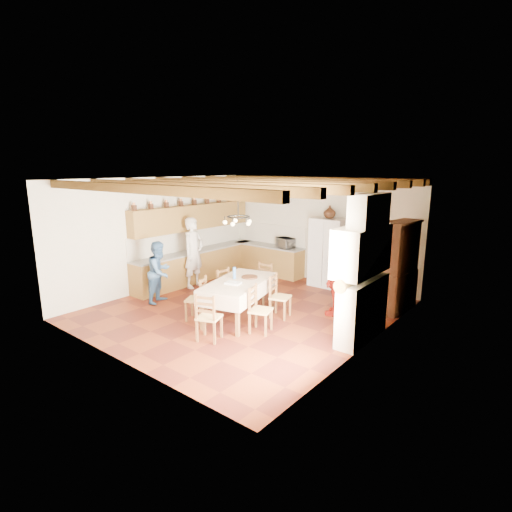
% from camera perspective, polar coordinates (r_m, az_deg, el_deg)
% --- Properties ---
extents(floor, '(6.00, 6.50, 0.02)m').
position_cam_1_polar(floor, '(9.42, -1.64, -7.73)').
color(floor, '#531D14').
rests_on(floor, ground).
extents(ceiling, '(6.00, 6.50, 0.02)m').
position_cam_1_polar(ceiling, '(8.83, -1.76, 10.97)').
color(ceiling, white).
rests_on(ceiling, ground).
extents(wall_back, '(6.00, 0.02, 3.00)m').
position_cam_1_polar(wall_back, '(11.63, 8.85, 3.76)').
color(wall_back, silver).
rests_on(wall_back, ground).
extents(wall_front, '(6.00, 0.02, 3.00)m').
position_cam_1_polar(wall_front, '(6.93, -19.56, -2.89)').
color(wall_front, silver).
rests_on(wall_front, ground).
extents(wall_left, '(0.02, 6.50, 3.00)m').
position_cam_1_polar(wall_left, '(11.17, -13.51, 3.20)').
color(wall_left, silver).
rests_on(wall_left, ground).
extents(wall_right, '(0.02, 6.50, 3.00)m').
position_cam_1_polar(wall_right, '(7.44, 16.17, -1.61)').
color(wall_right, silver).
rests_on(wall_right, ground).
extents(ceiling_beams, '(6.00, 6.30, 0.16)m').
position_cam_1_polar(ceiling_beams, '(8.83, -1.76, 10.32)').
color(ceiling_beams, '#3D260D').
rests_on(ceiling_beams, ground).
extents(lower_cabinets_left, '(0.60, 4.30, 0.86)m').
position_cam_1_polar(lower_cabinets_left, '(11.81, -8.29, -1.38)').
color(lower_cabinets_left, brown).
rests_on(lower_cabinets_left, ground).
extents(lower_cabinets_back, '(2.30, 0.60, 0.86)m').
position_cam_1_polar(lower_cabinets_back, '(12.43, 1.78, -0.55)').
color(lower_cabinets_back, brown).
rests_on(lower_cabinets_back, ground).
extents(countertop_left, '(0.62, 4.30, 0.04)m').
position_cam_1_polar(countertop_left, '(11.71, -8.36, 0.75)').
color(countertop_left, slate).
rests_on(countertop_left, lower_cabinets_left).
extents(countertop_back, '(2.34, 0.62, 0.04)m').
position_cam_1_polar(countertop_back, '(12.33, 1.80, 1.48)').
color(countertop_back, slate).
rests_on(countertop_back, lower_cabinets_back).
extents(backsplash_left, '(0.03, 4.30, 0.60)m').
position_cam_1_polar(backsplash_left, '(11.86, -9.35, 2.44)').
color(backsplash_left, beige).
rests_on(backsplash_left, ground).
extents(backsplash_back, '(2.30, 0.03, 0.60)m').
position_cam_1_polar(backsplash_back, '(12.50, 2.60, 3.12)').
color(backsplash_back, beige).
rests_on(backsplash_back, ground).
extents(upper_cabinets, '(0.35, 4.20, 0.70)m').
position_cam_1_polar(upper_cabinets, '(11.64, -8.94, 5.51)').
color(upper_cabinets, brown).
rests_on(upper_cabinets, ground).
extents(fireplace, '(0.56, 1.60, 2.80)m').
position_cam_1_polar(fireplace, '(7.76, 14.74, -1.72)').
color(fireplace, beige).
rests_on(fireplace, ground).
extents(wall_picture, '(0.34, 0.03, 0.42)m').
position_cam_1_polar(wall_picture, '(10.87, 15.92, 4.67)').
color(wall_picture, '#2F2115').
rests_on(wall_picture, ground).
extents(refrigerator, '(0.95, 0.78, 1.90)m').
position_cam_1_polar(refrigerator, '(11.24, 10.49, 0.53)').
color(refrigerator, white).
rests_on(refrigerator, floor).
extents(hutch, '(0.59, 1.19, 2.09)m').
position_cam_1_polar(hutch, '(9.66, 19.76, -1.42)').
color(hutch, '#371A10').
rests_on(hutch, floor).
extents(dining_table, '(1.48, 2.16, 0.86)m').
position_cam_1_polar(dining_table, '(8.66, -2.47, -4.09)').
color(dining_table, beige).
rests_on(dining_table, floor).
extents(chandelier, '(0.47, 0.47, 0.03)m').
position_cam_1_polar(chandelier, '(8.36, -2.57, 5.64)').
color(chandelier, black).
rests_on(chandelier, ground).
extents(chair_left_near, '(0.55, 0.56, 0.96)m').
position_cam_1_polar(chair_left_near, '(8.78, -8.55, -6.02)').
color(chair_left_near, brown).
rests_on(chair_left_near, floor).
extents(chair_left_far, '(0.40, 0.42, 0.96)m').
position_cam_1_polar(chair_left_far, '(9.52, -5.43, -4.43)').
color(chair_left_far, brown).
rests_on(chair_left_far, floor).
extents(chair_right_near, '(0.51, 0.52, 0.96)m').
position_cam_1_polar(chair_right_near, '(8.04, 0.68, -7.64)').
color(chair_right_near, brown).
rests_on(chair_right_near, floor).
extents(chair_right_far, '(0.49, 0.51, 0.96)m').
position_cam_1_polar(chair_right_far, '(8.84, 3.50, -5.77)').
color(chair_right_far, brown).
rests_on(chair_right_far, floor).
extents(chair_end_near, '(0.54, 0.52, 0.96)m').
position_cam_1_polar(chair_end_near, '(7.75, -6.73, -8.55)').
color(chair_end_near, brown).
rests_on(chair_end_near, floor).
extents(chair_end_far, '(0.44, 0.42, 0.96)m').
position_cam_1_polar(chair_end_far, '(9.81, 0.75, -3.86)').
color(chair_end_far, brown).
rests_on(chair_end_far, floor).
extents(person_man, '(0.57, 0.77, 1.94)m').
position_cam_1_polar(person_man, '(11.04, -8.90, 0.47)').
color(person_man, silver).
rests_on(person_man, floor).
extents(person_woman_blue, '(0.79, 0.89, 1.52)m').
position_cam_1_polar(person_woman_blue, '(10.00, -13.58, -2.23)').
color(person_woman_blue, '#406BA0').
rests_on(person_woman_blue, floor).
extents(person_woman_red, '(0.48, 0.99, 1.63)m').
position_cam_1_polar(person_woman_red, '(9.04, 11.45, -3.35)').
color(person_woman_red, '#A21A0F').
rests_on(person_woman_red, floor).
extents(microwave, '(0.62, 0.51, 0.29)m').
position_cam_1_polar(microwave, '(11.93, 4.24, 1.89)').
color(microwave, silver).
rests_on(microwave, countertop_back).
extents(fridge_vase, '(0.35, 0.35, 0.34)m').
position_cam_1_polar(fridge_vase, '(11.09, 10.47, 6.23)').
color(fridge_vase, '#371A10').
rests_on(fridge_vase, refrigerator).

